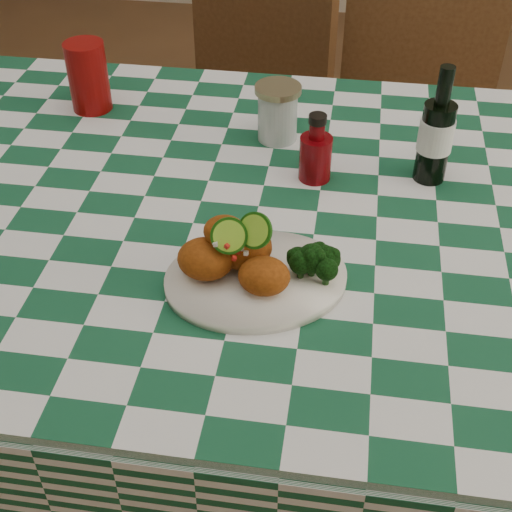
% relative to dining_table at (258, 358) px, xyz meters
% --- Properties ---
extents(ground, '(5.00, 5.00, 0.00)m').
position_rel_dining_table_xyz_m(ground, '(0.00, 0.00, -0.39)').
color(ground, brown).
rests_on(ground, ground).
extents(dining_table, '(1.66, 1.06, 0.79)m').
position_rel_dining_table_xyz_m(dining_table, '(0.00, 0.00, 0.00)').
color(dining_table, '#165131').
rests_on(dining_table, ground).
extents(plate, '(0.33, 0.29, 0.02)m').
position_rel_dining_table_xyz_m(plate, '(0.03, -0.20, 0.40)').
color(plate, white).
rests_on(plate, dining_table).
extents(fried_chicken_pile, '(0.16, 0.12, 0.10)m').
position_rel_dining_table_xyz_m(fried_chicken_pile, '(0.01, -0.20, 0.46)').
color(fried_chicken_pile, '#94400E').
rests_on(fried_chicken_pile, plate).
extents(broccoli_side, '(0.07, 0.07, 0.05)m').
position_rel_dining_table_xyz_m(broccoli_side, '(0.11, -0.19, 0.44)').
color(broccoli_side, black).
rests_on(broccoli_side, plate).
extents(red_tumbler, '(0.08, 0.08, 0.14)m').
position_rel_dining_table_xyz_m(red_tumbler, '(-0.40, 0.30, 0.47)').
color(red_tumbler, '#780706').
rests_on(red_tumbler, dining_table).
extents(ketchup_bottle, '(0.08, 0.08, 0.13)m').
position_rel_dining_table_xyz_m(ketchup_bottle, '(0.09, 0.10, 0.46)').
color(ketchup_bottle, '#5F0408').
rests_on(ketchup_bottle, dining_table).
extents(mason_jar, '(0.12, 0.12, 0.11)m').
position_rel_dining_table_xyz_m(mason_jar, '(0.00, 0.23, 0.45)').
color(mason_jar, '#B2BCBA').
rests_on(mason_jar, dining_table).
extents(beer_bottle, '(0.07, 0.07, 0.22)m').
position_rel_dining_table_xyz_m(beer_bottle, '(0.30, 0.14, 0.50)').
color(beer_bottle, black).
rests_on(beer_bottle, dining_table).
extents(wooden_chair_left, '(0.60, 0.61, 0.99)m').
position_rel_dining_table_xyz_m(wooden_chair_left, '(-0.21, 0.76, 0.10)').
color(wooden_chair_left, '#472814').
rests_on(wooden_chair_left, ground).
extents(wooden_chair_right, '(0.45, 0.47, 0.96)m').
position_rel_dining_table_xyz_m(wooden_chair_right, '(0.31, 0.75, 0.09)').
color(wooden_chair_right, '#472814').
rests_on(wooden_chair_right, ground).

